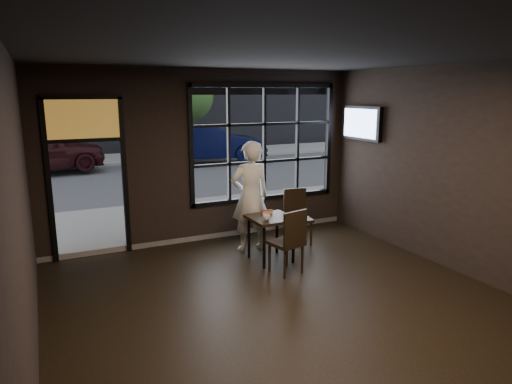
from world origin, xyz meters
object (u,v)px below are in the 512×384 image
cafe_table (271,238)px  navy_car (209,143)px  chair_near (286,241)px  man (250,196)px

cafe_table → navy_car: 10.80m
cafe_table → chair_near: bearing=-94.8°
man → cafe_table: bearing=98.8°
navy_car → chair_near: bearing=175.2°
cafe_table → navy_car: (2.68, 10.46, 0.44)m
cafe_table → man: size_ratio=0.39×
cafe_table → chair_near: (-0.03, -0.57, 0.14)m
man → navy_car: 10.21m
man → navy_car: man is taller
chair_near → navy_car: size_ratio=0.24×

